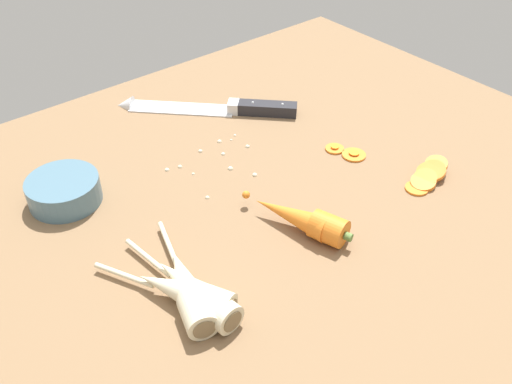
# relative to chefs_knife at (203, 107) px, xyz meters

# --- Properties ---
(ground_plane) EXTENTS (1.20, 0.90, 0.04)m
(ground_plane) POSITION_rel_chefs_knife_xyz_m (-0.09, -0.25, -0.03)
(ground_plane) COLOR brown
(chefs_knife) EXTENTS (0.27, 0.27, 0.04)m
(chefs_knife) POSITION_rel_chefs_knife_xyz_m (0.00, 0.00, 0.00)
(chefs_knife) COLOR silver
(chefs_knife) RESTS_ON ground_plane
(whole_carrot) EXTENTS (0.08, 0.17, 0.04)m
(whole_carrot) POSITION_rel_chefs_knife_xyz_m (-0.09, -0.37, 0.01)
(whole_carrot) COLOR orange
(whole_carrot) RESTS_ON ground_plane
(parsnip_front) EXTENTS (0.05, 0.21, 0.04)m
(parsnip_front) POSITION_rel_chefs_knife_xyz_m (-0.28, -0.38, 0.01)
(parsnip_front) COLOR beige
(parsnip_front) RESTS_ON ground_plane
(parsnip_mid_left) EXTENTS (0.09, 0.21, 0.04)m
(parsnip_mid_left) POSITION_rel_chefs_knife_xyz_m (-0.29, -0.37, 0.01)
(parsnip_mid_left) COLOR beige
(parsnip_mid_left) RESTS_ON ground_plane
(parsnip_mid_right) EXTENTS (0.11, 0.19, 0.04)m
(parsnip_mid_right) POSITION_rel_chefs_knife_xyz_m (-0.29, -0.38, 0.01)
(parsnip_mid_right) COLOR beige
(parsnip_mid_right) RESTS_ON ground_plane
(carrot_slice_stack) EXTENTS (0.10, 0.05, 0.03)m
(carrot_slice_stack) POSITION_rel_chefs_knife_xyz_m (0.15, -0.41, 0.00)
(carrot_slice_stack) COLOR orange
(carrot_slice_stack) RESTS_ON ground_plane
(carrot_slice_stray_near) EXTENTS (0.04, 0.04, 0.01)m
(carrot_slice_stray_near) POSITION_rel_chefs_knife_xyz_m (0.11, -0.29, -0.00)
(carrot_slice_stray_near) COLOR orange
(carrot_slice_stray_near) RESTS_ON ground_plane
(carrot_slice_stray_mid) EXTENTS (0.03, 0.03, 0.01)m
(carrot_slice_stray_mid) POSITION_rel_chefs_knife_xyz_m (0.10, -0.26, -0.00)
(carrot_slice_stray_mid) COLOR orange
(carrot_slice_stray_mid) RESTS_ON ground_plane
(prep_bowl) EXTENTS (0.11, 0.11, 0.04)m
(prep_bowl) POSITION_rel_chefs_knife_xyz_m (-0.32, -0.09, 0.01)
(prep_bowl) COLOR slate
(prep_bowl) RESTS_ON ground_plane
(mince_crumbs) EXTENTS (0.16, 0.12, 0.01)m
(mince_crumbs) POSITION_rel_chefs_knife_xyz_m (-0.08, -0.16, -0.00)
(mince_crumbs) COLOR beige
(mince_crumbs) RESTS_ON ground_plane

